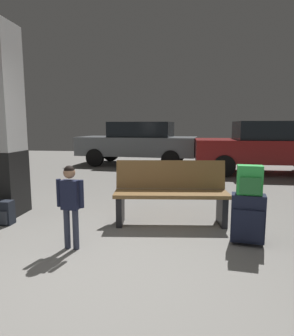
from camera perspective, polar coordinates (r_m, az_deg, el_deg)
ground_plane at (r=6.66m, az=0.54°, el=-4.32°), size 18.00×18.00×0.10m
structural_pillar at (r=5.09m, az=-26.46°, el=7.76°), size 0.57×0.57×2.89m
bench at (r=4.27m, az=4.61°, el=-4.73°), size 1.64×0.68×0.89m
suitcase at (r=3.71m, az=18.79°, el=-9.12°), size 0.41×0.28×0.60m
backpack_bright at (r=3.60m, az=19.13°, el=-2.26°), size 0.30×0.22×0.34m
child at (r=3.44m, az=-14.55°, el=-5.64°), size 0.32×0.20×0.96m
backpack_dark_floor at (r=4.72m, az=-25.96°, el=-7.74°), size 0.29×0.20×0.34m
parked_car_near at (r=9.28m, az=22.35°, el=3.96°), size 4.11×1.82×1.51m
parked_car_far at (r=10.56m, az=-1.60°, el=5.01°), size 4.25×2.10×1.51m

